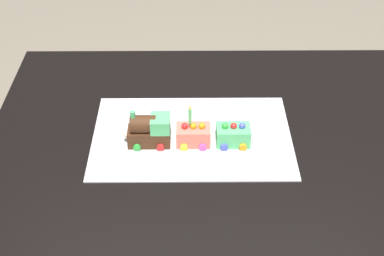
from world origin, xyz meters
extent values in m
cube|color=black|center=(0.00, 0.00, 0.72)|extent=(1.40, 1.00, 0.03)
cube|color=black|center=(-0.64, 0.44, 0.35)|extent=(0.07, 0.07, 0.71)
cube|color=black|center=(0.64, 0.44, 0.35)|extent=(0.07, 0.07, 0.71)
cube|color=silver|center=(-0.08, -0.02, 0.74)|extent=(0.60, 0.40, 0.00)
cube|color=#472816|center=(-0.21, -0.05, 0.77)|extent=(0.12, 0.06, 0.05)
cylinder|color=#472816|center=(-0.22, -0.05, 0.81)|extent=(0.07, 0.05, 0.05)
cube|color=#59CC7A|center=(-0.17, -0.05, 0.82)|extent=(0.06, 0.06, 0.04)
cylinder|color=#59CC7A|center=(-0.25, -0.05, 0.84)|extent=(0.02, 0.02, 0.03)
sphere|color=#F4EFCC|center=(-0.27, -0.05, 0.78)|extent=(0.02, 0.02, 0.02)
cylinder|color=green|center=(-0.24, -0.09, 0.76)|extent=(0.02, 0.01, 0.02)
cylinder|color=red|center=(-0.17, -0.09, 0.76)|extent=(0.02, 0.01, 0.02)
cylinder|color=yellow|center=(-0.24, -0.01, 0.76)|extent=(0.02, 0.01, 0.02)
cylinder|color=red|center=(-0.17, -0.01, 0.76)|extent=(0.02, 0.01, 0.02)
cube|color=#F27260|center=(-0.07, -0.05, 0.77)|extent=(0.10, 0.06, 0.06)
cylinder|color=yellow|center=(-0.10, -0.09, 0.76)|extent=(0.02, 0.01, 0.02)
cylinder|color=#D84CB2|center=(-0.05, -0.09, 0.76)|extent=(0.02, 0.01, 0.02)
cylinder|color=green|center=(-0.10, -0.01, 0.76)|extent=(0.02, 0.01, 0.02)
cylinder|color=#4C59D8|center=(-0.05, -0.01, 0.76)|extent=(0.02, 0.01, 0.02)
sphere|color=orange|center=(-0.05, -0.05, 0.81)|extent=(0.02, 0.02, 0.02)
sphere|color=red|center=(-0.10, -0.05, 0.81)|extent=(0.02, 0.02, 0.02)
sphere|color=orange|center=(-0.07, -0.05, 0.81)|extent=(0.02, 0.02, 0.02)
cube|color=#59CC7A|center=(0.04, -0.05, 0.77)|extent=(0.10, 0.06, 0.06)
cylinder|color=#4C59D8|center=(0.02, -0.09, 0.76)|extent=(0.02, 0.01, 0.02)
cylinder|color=orange|center=(0.07, -0.09, 0.76)|extent=(0.02, 0.01, 0.02)
cylinder|color=#4C59D8|center=(0.02, -0.01, 0.76)|extent=(0.02, 0.01, 0.02)
cylinder|color=green|center=(0.07, -0.01, 0.76)|extent=(0.02, 0.01, 0.02)
sphere|color=red|center=(0.04, -0.05, 0.81)|extent=(0.02, 0.02, 0.02)
sphere|color=green|center=(0.02, -0.05, 0.81)|extent=(0.02, 0.02, 0.02)
sphere|color=#4C59D8|center=(0.07, -0.05, 0.81)|extent=(0.02, 0.02, 0.02)
cylinder|color=#66D872|center=(-0.08, -0.05, 0.84)|extent=(0.01, 0.01, 0.05)
cone|color=yellow|center=(-0.08, -0.05, 0.88)|extent=(0.01, 0.01, 0.01)
camera|label=1|loc=(-0.09, -1.31, 1.78)|focal=51.11mm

